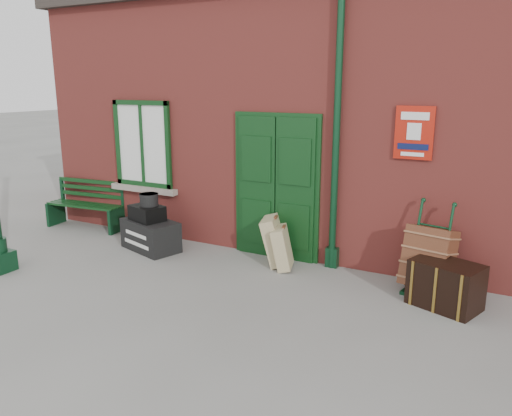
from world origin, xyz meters
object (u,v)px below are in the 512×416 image
Objects in this scene: porter_trolley at (428,259)px; dark_trunk at (446,285)px; bench at (87,203)px; houdini_trunk at (151,235)px.

dark_trunk is at bearing -41.55° from porter_trolley.
houdini_trunk is (1.93, -0.49, -0.22)m from bench.
bench is at bearing -169.91° from porter_trolley.
bench is 1.95× the size of dark_trunk.
porter_trolley is 0.49m from dark_trunk.
dark_trunk is at bearing 16.93° from houdini_trunk.
bench is 1.56× the size of houdini_trunk.
porter_trolley is at bearing 21.75° from houdini_trunk.
houdini_trunk is 4.35m from porter_trolley.
dark_trunk reaches higher than houdini_trunk.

